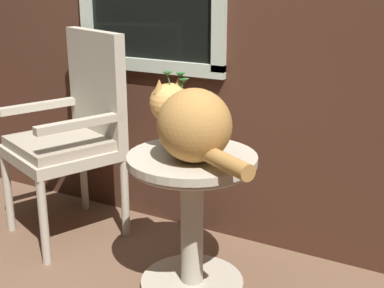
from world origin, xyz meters
TOP-DOWN VIEW (x-y plane):
  - ground_plane at (0.00, 0.00)m, footprint 6.00×6.00m
  - wicker_side_table at (0.22, 0.12)m, footprint 0.56×0.56m
  - wicker_chair at (-0.61, 0.32)m, footprint 0.67×0.67m
  - cat at (0.25, 0.07)m, footprint 0.60×0.42m
  - pewter_vase_with_ivy at (0.12, 0.16)m, footprint 0.13×0.13m

SIDE VIEW (x-z plane):
  - ground_plane at x=0.00m, z-range 0.00..0.00m
  - wicker_side_table at x=0.22m, z-range 0.10..0.75m
  - wicker_chair at x=-0.61m, z-range 0.05..1.15m
  - pewter_vase_with_ivy at x=0.12m, z-range 0.57..0.91m
  - cat at x=0.25m, z-range 0.64..0.96m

